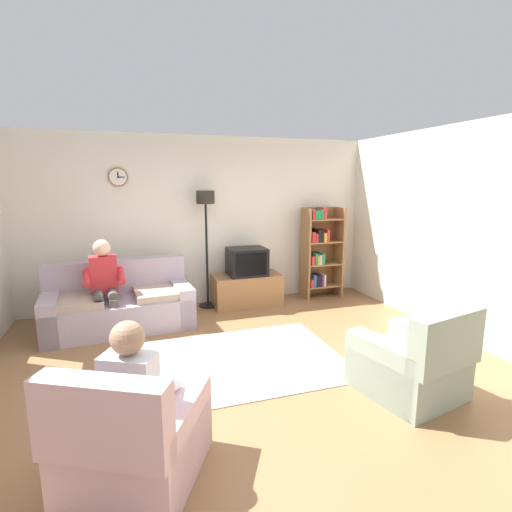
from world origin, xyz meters
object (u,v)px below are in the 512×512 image
(couch, at_px, (120,306))
(person_on_couch, at_px, (104,281))
(armchair_near_bookshelf, at_px, (411,365))
(tv_stand, at_px, (247,289))
(bookshelf, at_px, (319,251))
(floor_lamp, at_px, (206,217))
(armchair_near_window, at_px, (134,440))
(person_in_left_armchair, at_px, (137,390))
(tv, at_px, (247,262))

(couch, bearing_deg, person_on_couch, -146.40)
(armchair_near_bookshelf, bearing_deg, tv_stand, 102.01)
(bookshelf, height_order, floor_lamp, floor_lamp)
(armchair_near_window, distance_m, person_in_left_armchair, 0.33)
(bookshelf, xyz_separation_m, armchair_near_window, (-3.17, -3.49, -0.52))
(tv_stand, distance_m, tv, 0.47)
(person_on_couch, bearing_deg, floor_lamp, 24.00)
(tv_stand, height_order, floor_lamp, floor_lamp)
(couch, xyz_separation_m, armchair_near_window, (0.12, -2.97, -0.02))
(person_on_couch, bearing_deg, tv, 14.35)
(couch, bearing_deg, person_in_left_armchair, -86.75)
(bookshelf, distance_m, person_in_left_armchair, 4.63)
(armchair_near_window, xyz_separation_m, armchair_near_bookshelf, (2.49, 0.31, 0.00))
(floor_lamp, xyz_separation_m, person_on_couch, (-1.49, -0.67, -0.75))
(couch, distance_m, armchair_near_window, 2.97)
(tv_stand, relative_size, tv, 1.83)
(bookshelf, distance_m, person_on_couch, 3.51)
(couch, relative_size, tv_stand, 1.78)
(floor_lamp, bearing_deg, couch, -157.31)
(armchair_near_bookshelf, bearing_deg, floor_lamp, 111.83)
(armchair_near_bookshelf, bearing_deg, couch, 134.55)
(tv, distance_m, person_in_left_armchair, 3.77)
(armchair_near_bookshelf, bearing_deg, bookshelf, 77.99)
(couch, xyz_separation_m, person_in_left_armchair, (0.16, -2.89, 0.29))
(couch, distance_m, person_in_left_armchair, 2.91)
(floor_lamp, relative_size, person_on_couch, 1.49)
(person_on_couch, bearing_deg, couch, 33.60)
(couch, relative_size, armchair_near_window, 1.70)
(tv_stand, height_order, armchair_near_bookshelf, armchair_near_bookshelf)
(armchair_near_window, bearing_deg, couch, 92.35)
(bookshelf, bearing_deg, person_on_couch, -169.60)
(bookshelf, xyz_separation_m, person_in_left_armchair, (-3.13, -3.41, -0.20))
(armchair_near_window, relative_size, armchair_near_bookshelf, 1.12)
(bookshelf, bearing_deg, armchair_near_window, -132.24)
(tv_stand, height_order, tv, tv)
(couch, bearing_deg, bookshelf, 9.05)
(couch, xyz_separation_m, bookshelf, (3.29, 0.52, 0.49))
(armchair_near_window, bearing_deg, tv_stand, 61.86)
(tv_stand, distance_m, armchair_near_window, 3.88)
(couch, distance_m, armchair_near_bookshelf, 3.73)
(tv_stand, height_order, person_in_left_armchair, person_in_left_armchair)
(tv, distance_m, bookshelf, 1.34)
(armchair_near_bookshelf, height_order, person_in_left_armchair, person_in_left_armchair)
(bookshelf, bearing_deg, tv_stand, -177.10)
(bookshelf, relative_size, armchair_near_bookshelf, 1.52)
(tv, xyz_separation_m, armchair_near_window, (-1.83, -3.40, -0.43))
(bookshelf, height_order, person_on_couch, bookshelf)
(person_on_couch, bearing_deg, bookshelf, 10.40)
(floor_lamp, height_order, person_in_left_armchair, floor_lamp)
(floor_lamp, bearing_deg, tv, -11.19)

